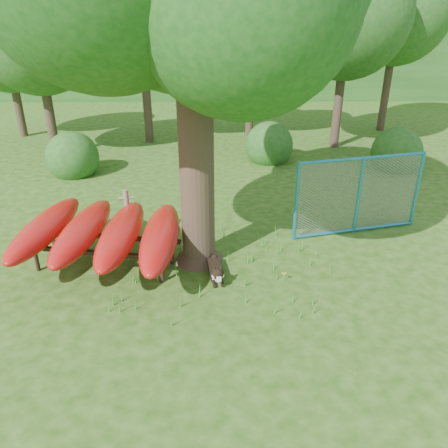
{
  "coord_description": "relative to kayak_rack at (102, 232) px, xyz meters",
  "views": [
    {
      "loc": [
        0.11,
        -7.24,
        5.01
      ],
      "look_at": [
        0.2,
        1.2,
        1.0
      ],
      "focal_mm": 35.0,
      "sensor_mm": 36.0,
      "label": 1
    }
  ],
  "objects": [
    {
      "name": "shrub_right",
      "position": [
        8.91,
        6.88,
        -0.86
      ],
      "size": [
        1.8,
        1.8,
        1.8
      ],
      "primitive_type": "sphere",
      "color": "#1F521A",
      "rests_on": "ground"
    },
    {
      "name": "shrub_left",
      "position": [
        -2.59,
        6.38,
        -0.86
      ],
      "size": [
        1.8,
        1.8,
        1.8
      ],
      "primitive_type": "sphere",
      "color": "#1F521A",
      "rests_on": "ground"
    },
    {
      "name": "bg_tree_f",
      "position": [
        -6.59,
        11.88,
        2.87
      ],
      "size": [
        3.6,
        3.6,
        5.55
      ],
      "color": "#37271E",
      "rests_on": "ground"
    },
    {
      "name": "wooded_hillside",
      "position": [
        2.41,
        26.88,
        2.14
      ],
      "size": [
        80.0,
        12.0,
        6.0
      ],
      "primitive_type": "cube",
      "color": "#1F521A",
      "rests_on": "ground"
    },
    {
      "name": "bg_tree_c",
      "position": [
        3.91,
        11.88,
        3.25
      ],
      "size": [
        4.0,
        4.0,
        6.12
      ],
      "color": "#37271E",
      "rests_on": "ground"
    },
    {
      "name": "bg_tree_d",
      "position": [
        7.41,
        9.88,
        4.23
      ],
      "size": [
        4.8,
        4.8,
        7.5
      ],
      "color": "#37271E",
      "rests_on": "ground"
    },
    {
      "name": "bg_tree_b",
      "position": [
        -0.59,
        10.88,
        4.75
      ],
      "size": [
        5.2,
        5.2,
        8.22
      ],
      "color": "#37271E",
      "rests_on": "ground"
    },
    {
      "name": "wildflower_clump",
      "position": [
        3.85,
        -0.62,
        -0.69
      ],
      "size": [
        0.1,
        0.1,
        0.21
      ],
      "rotation": [
        0.0,
        0.0,
        -0.25
      ],
      "color": "#459530",
      "rests_on": "ground"
    },
    {
      "name": "shrub_mid",
      "position": [
        4.41,
        7.88,
        -0.86
      ],
      "size": [
        1.8,
        1.8,
        1.8
      ],
      "primitive_type": "sphere",
      "color": "#1F521A",
      "rests_on": "ground"
    },
    {
      "name": "kayak_rack",
      "position": [
        0.0,
        0.0,
        0.0
      ],
      "size": [
        3.48,
        3.71,
        1.12
      ],
      "rotation": [
        0.0,
        0.0,
        -0.17
      ],
      "color": "black",
      "rests_on": "ground"
    },
    {
      "name": "husky_dog",
      "position": [
        2.43,
        -0.48,
        -0.69
      ],
      "size": [
        0.37,
        1.05,
        0.47
      ],
      "rotation": [
        0.0,
        0.0,
        0.15
      ],
      "color": "black",
      "rests_on": "ground"
    },
    {
      "name": "wooden_post",
      "position": [
        0.3,
        1.28,
        -0.15
      ],
      "size": [
        0.37,
        0.14,
        1.33
      ],
      "rotation": [
        0.0,
        0.0,
        0.19
      ],
      "color": "#706854",
      "rests_on": "ground"
    },
    {
      "name": "bg_tree_e",
      "position": [
        10.41,
        12.88,
        4.37
      ],
      "size": [
        4.6,
        4.6,
        7.55
      ],
      "color": "#37271E",
      "rests_on": "ground"
    },
    {
      "name": "fence_section",
      "position": [
        5.98,
        1.68,
        0.15
      ],
      "size": [
        3.35,
        0.93,
        3.35
      ],
      "rotation": [
        0.0,
        0.0,
        0.25
      ],
      "color": "teal",
      "rests_on": "ground"
    },
    {
      "name": "ground",
      "position": [
        2.41,
        -1.12,
        -0.86
      ],
      "size": [
        80.0,
        80.0,
        0.0
      ],
      "primitive_type": "plane",
      "color": "#21470E",
      "rests_on": "ground"
    },
    {
      "name": "bg_tree_a",
      "position": [
        -4.09,
        8.88,
        3.63
      ],
      "size": [
        4.4,
        4.4,
        6.7
      ],
      "color": "#37271E",
      "rests_on": "ground"
    }
  ]
}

